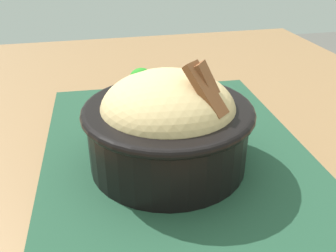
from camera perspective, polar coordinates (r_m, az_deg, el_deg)
table at (r=0.56m, az=0.02°, el=-8.06°), size 1.04×0.90×0.73m
placemat at (r=0.49m, az=0.96°, el=-3.03°), size 0.43×0.35×0.00m
bowl at (r=0.43m, az=-0.00°, el=0.50°), size 0.20×0.20×0.13m
fork at (r=0.55m, az=-0.03°, el=1.16°), size 0.02×0.13×0.00m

